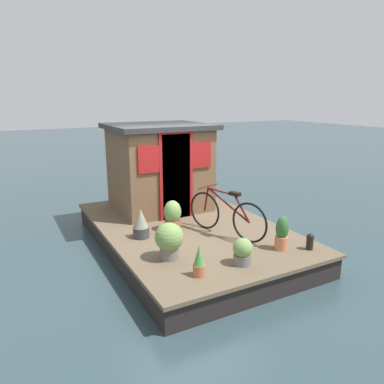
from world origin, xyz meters
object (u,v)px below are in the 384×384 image
(potted_plant_rosemary, at_px, (282,234))
(potted_plant_lavender, at_px, (169,239))
(potted_plant_sage, at_px, (243,251))
(potted_plant_mint, at_px, (199,261))
(mooring_bollard, at_px, (310,241))
(potted_plant_ivy, at_px, (173,215))
(houseboat_cabin, at_px, (160,166))
(potted_plant_geranium, at_px, (141,224))
(bicycle, at_px, (226,214))

(potted_plant_rosemary, bearing_deg, potted_plant_lavender, 72.78)
(potted_plant_sage, relative_size, potted_plant_mint, 0.89)
(potted_plant_rosemary, distance_m, mooring_bollard, 0.47)
(potted_plant_sage, xyz_separation_m, potted_plant_ivy, (1.77, 0.30, 0.08))
(mooring_bollard, bearing_deg, potted_plant_rosemary, 60.83)
(houseboat_cabin, height_order, potted_plant_ivy, houseboat_cabin)
(potted_plant_lavender, height_order, mooring_bollard, potted_plant_lavender)
(houseboat_cabin, height_order, potted_plant_geranium, houseboat_cabin)
(potted_plant_mint, xyz_separation_m, potted_plant_ivy, (1.79, -0.44, 0.07))
(potted_plant_geranium, bearing_deg, potted_plant_mint, -173.28)
(potted_plant_sage, distance_m, potted_plant_mint, 0.74)
(potted_plant_mint, distance_m, potted_plant_ivy, 1.84)
(bicycle, xyz_separation_m, potted_plant_rosemary, (-0.95, -0.45, -0.12))
(potted_plant_mint, xyz_separation_m, potted_plant_rosemary, (0.16, -1.61, 0.05))
(bicycle, distance_m, potted_plant_lavender, 1.36)
(potted_plant_mint, relative_size, potted_plant_rosemary, 0.81)
(potted_plant_lavender, relative_size, potted_plant_mint, 1.26)
(potted_plant_sage, height_order, potted_plant_rosemary, potted_plant_rosemary)
(potted_plant_lavender, bearing_deg, potted_plant_mint, -169.70)
(potted_plant_lavender, relative_size, potted_plant_ivy, 1.01)
(potted_plant_lavender, xyz_separation_m, potted_plant_rosemary, (-0.54, -1.74, -0.04))
(potted_plant_geranium, distance_m, potted_plant_ivy, 0.65)
(potted_plant_geranium, height_order, mooring_bollard, potted_plant_geranium)
(potted_plant_sage, relative_size, mooring_bollard, 1.48)
(mooring_bollard, bearing_deg, bicycle, 35.73)
(potted_plant_rosemary, xyz_separation_m, potted_plant_ivy, (1.63, 1.17, 0.01))
(houseboat_cabin, height_order, potted_plant_lavender, houseboat_cabin)
(potted_plant_ivy, relative_size, mooring_bollard, 2.07)
(potted_plant_mint, relative_size, potted_plant_ivy, 0.80)
(potted_plant_mint, bearing_deg, bicycle, -46.34)
(bicycle, xyz_separation_m, potted_plant_sage, (-1.10, 0.43, -0.19))
(potted_plant_lavender, distance_m, potted_plant_mint, 0.71)
(potted_plant_geranium, distance_m, mooring_bollard, 2.84)
(houseboat_cabin, relative_size, potted_plant_sage, 5.19)
(mooring_bollard, bearing_deg, houseboat_cabin, 20.36)
(potted_plant_sage, bearing_deg, houseboat_cabin, -1.15)
(potted_plant_ivy, distance_m, mooring_bollard, 2.43)
(houseboat_cabin, distance_m, potted_plant_ivy, 1.59)
(mooring_bollard, bearing_deg, potted_plant_lavender, 70.39)
(potted_plant_sage, distance_m, potted_plant_lavender, 1.11)
(potted_plant_ivy, bearing_deg, houseboat_cabin, -14.38)
(bicycle, height_order, potted_plant_rosemary, bicycle)
(potted_plant_ivy, bearing_deg, potted_plant_rosemary, -144.30)
(houseboat_cabin, xyz_separation_m, potted_plant_rosemary, (-3.03, -0.81, -0.66))
(potted_plant_rosemary, bearing_deg, potted_plant_ivy, 35.70)
(bicycle, xyz_separation_m, potted_plant_geranium, (0.60, 1.37, -0.14))
(houseboat_cabin, height_order, bicycle, houseboat_cabin)
(potted_plant_rosemary, bearing_deg, bicycle, 25.09)
(bicycle, bearing_deg, potted_plant_ivy, 46.99)
(potted_plant_lavender, xyz_separation_m, potted_plant_geranium, (1.01, 0.08, -0.06))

